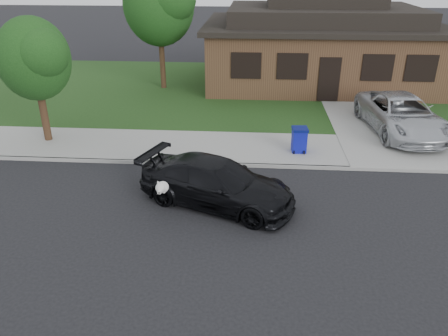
{
  "coord_description": "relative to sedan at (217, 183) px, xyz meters",
  "views": [
    {
      "loc": [
        0.43,
        -10.07,
        6.45
      ],
      "look_at": [
        -0.36,
        1.06,
        1.1
      ],
      "focal_mm": 35.0,
      "sensor_mm": 36.0,
      "label": 1
    }
  ],
  "objects": [
    {
      "name": "sedan",
      "position": [
        0.0,
        0.0,
        0.0
      ],
      "size": [
        4.94,
        3.39,
        1.33
      ],
      "rotation": [
        0.0,
        0.0,
        1.2
      ],
      "color": "black",
      "rests_on": "ground"
    },
    {
      "name": "tree_2",
      "position": [
        -6.81,
        4.16,
        2.6
      ],
      "size": [
        2.73,
        2.6,
        4.59
      ],
      "color": "#332114",
      "rests_on": "ground"
    },
    {
      "name": "driveway",
      "position": [
        6.57,
        9.05,
        -0.6
      ],
      "size": [
        4.5,
        13.0,
        0.14
      ],
      "primitive_type": "cube",
      "color": "gray",
      "rests_on": "ground"
    },
    {
      "name": "curb",
      "position": [
        0.57,
        2.55,
        -0.61
      ],
      "size": [
        60.0,
        0.12,
        0.12
      ],
      "primitive_type": "cube",
      "color": "gray",
      "rests_on": "ground"
    },
    {
      "name": "sidewalk",
      "position": [
        0.57,
        4.05,
        -0.61
      ],
      "size": [
        60.0,
        3.0,
        0.12
      ],
      "primitive_type": "cube",
      "color": "gray",
      "rests_on": "ground"
    },
    {
      "name": "lawn",
      "position": [
        0.57,
        12.05,
        -0.6
      ],
      "size": [
        60.0,
        13.0,
        0.13
      ],
      "primitive_type": "cube",
      "color": "#193814",
      "rests_on": "ground"
    },
    {
      "name": "house",
      "position": [
        4.57,
        14.04,
        1.47
      ],
      "size": [
        12.6,
        8.6,
        4.65
      ],
      "color": "#422B1C",
      "rests_on": "ground"
    },
    {
      "name": "ground",
      "position": [
        0.57,
        -0.95,
        -0.67
      ],
      "size": [
        120.0,
        120.0,
        0.0
      ],
      "primitive_type": "plane",
      "color": "black",
      "rests_on": "ground"
    },
    {
      "name": "minivan",
      "position": [
        6.87,
        6.01,
        0.2
      ],
      "size": [
        2.95,
        5.44,
        1.45
      ],
      "primitive_type": "imported",
      "rotation": [
        0.0,
        0.0,
        0.11
      ],
      "color": "silver",
      "rests_on": "driveway"
    },
    {
      "name": "tree_0",
      "position": [
        -3.77,
        11.92,
        3.81
      ],
      "size": [
        3.78,
        3.6,
        6.34
      ],
      "color": "#332114",
      "rests_on": "ground"
    },
    {
      "name": "recycling_bin",
      "position": [
        2.67,
        3.75,
        -0.09
      ],
      "size": [
        0.58,
        0.6,
        0.9
      ],
      "rotation": [
        0.0,
        0.0,
        0.07
      ],
      "color": "#0E139A",
      "rests_on": "sidewalk"
    }
  ]
}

